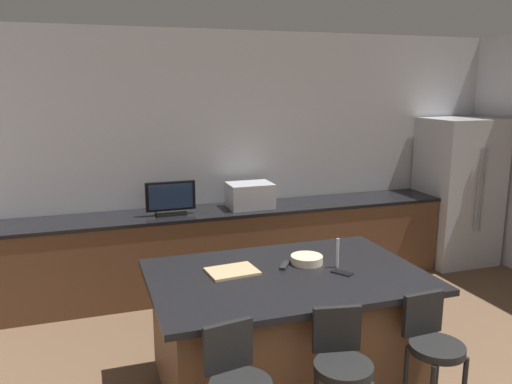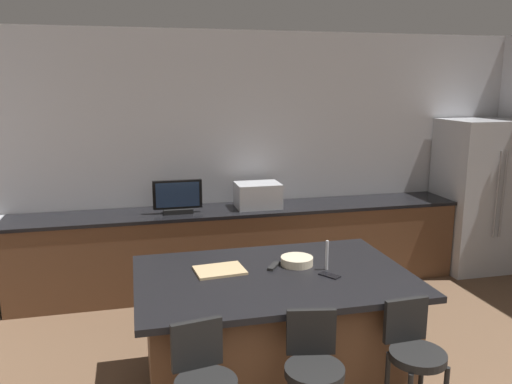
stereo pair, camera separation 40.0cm
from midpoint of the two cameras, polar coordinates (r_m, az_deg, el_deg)
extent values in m
cube|color=#BCBCC1|center=(5.89, 0.08, 3.82)|extent=(7.20, 0.12, 2.81)
cube|color=brown|center=(5.74, 0.49, -6.38)|extent=(4.90, 0.60, 0.87)
cube|color=black|center=(5.61, 0.50, -2.00)|extent=(4.92, 0.62, 0.04)
cube|color=black|center=(4.09, 4.86, -20.61)|extent=(1.70, 1.04, 0.09)
cube|color=brown|center=(3.87, 4.98, -15.17)|extent=(1.78, 1.12, 0.78)
cube|color=black|center=(3.70, 5.09, -9.46)|extent=(1.94, 1.28, 0.04)
cube|color=#B7BABF|center=(6.85, 24.93, -0.34)|extent=(0.87, 0.73, 1.83)
cylinder|color=gray|center=(6.51, 26.86, -0.30)|extent=(0.02, 0.02, 1.00)
cylinder|color=gray|center=(6.56, 27.39, -0.26)|extent=(0.02, 0.02, 1.00)
cube|color=#B7BABF|center=(5.62, 2.24, -0.38)|extent=(0.48, 0.36, 0.27)
cube|color=black|center=(5.43, -6.60, -2.09)|extent=(0.31, 0.16, 0.05)
cube|color=black|center=(5.39, -6.64, -0.28)|extent=(0.51, 0.05, 0.30)
cube|color=#1E2D47|center=(5.36, -6.60, -0.34)|extent=(0.45, 0.01, 0.26)
cylinder|color=#B2B2B7|center=(5.72, 1.75, -0.33)|extent=(0.02, 0.02, 0.24)
cylinder|color=#B2B2B7|center=(3.80, 10.91, -6.95)|extent=(0.02, 0.02, 0.22)
cube|color=black|center=(2.93, -2.56, -16.64)|extent=(0.29, 0.09, 0.28)
cylinder|color=black|center=(3.08, 10.45, -19.12)|extent=(0.34, 0.34, 0.05)
cube|color=black|center=(3.13, 9.93, -15.13)|extent=(0.29, 0.09, 0.28)
cylinder|color=black|center=(3.43, 20.92, -16.75)|extent=(0.34, 0.34, 0.05)
cube|color=black|center=(3.46, 19.60, -13.31)|extent=(0.29, 0.05, 0.28)
cylinder|color=beige|center=(3.89, 7.54, -7.65)|extent=(0.24, 0.24, 0.06)
cube|color=black|center=(3.72, 11.28, -9.12)|extent=(0.14, 0.16, 0.01)
cube|color=black|center=(3.82, 5.02, -8.24)|extent=(0.13, 0.16, 0.02)
cube|color=tan|center=(3.73, -0.97, -8.74)|extent=(0.37, 0.29, 0.02)
camera|label=1|loc=(0.20, -87.52, 0.53)|focal=35.98mm
camera|label=2|loc=(0.20, 92.48, -0.53)|focal=35.98mm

